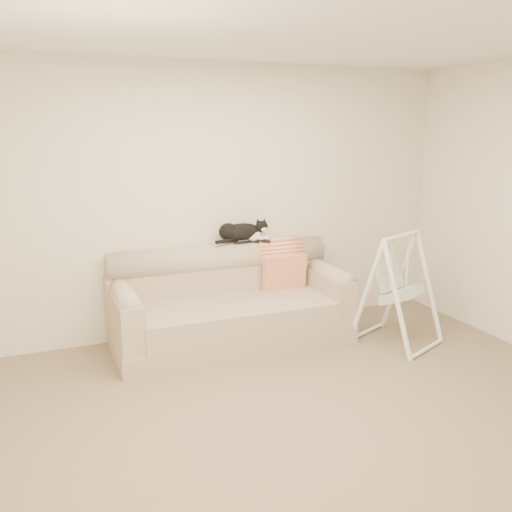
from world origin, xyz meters
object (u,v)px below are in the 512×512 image
Objects in this scene: sofa at (229,306)px; remote_b at (262,241)px; tuxedo_cat at (242,232)px; baby_swing at (397,289)px; remote_a at (243,242)px.

remote_b is (0.42, 0.20, 0.56)m from sofa.
tuxedo_cat reaches higher than remote_b.
tuxedo_cat reaches higher than sofa.
baby_swing is (1.22, -0.88, -0.48)m from tuxedo_cat.
baby_swing is at bearing -38.72° from remote_b.
remote_a is 1.06× the size of remote_b.
tuxedo_cat is 0.54× the size of baby_swing.
sofa is at bearing -154.86° from remote_b.
tuxedo_cat is at bearing 47.34° from sofa.
tuxedo_cat is (0.23, 0.25, 0.65)m from sofa.
remote_b reaches higher than sofa.
remote_b is at bearing -15.79° from tuxedo_cat.
sofa is at bearing -135.02° from remote_a.
remote_b is at bearing -10.26° from remote_a.
baby_swing reaches higher than sofa.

